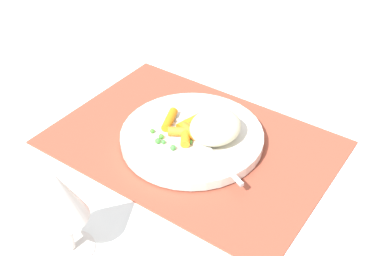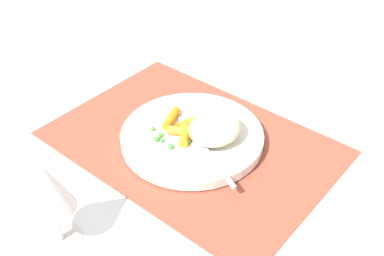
{
  "view_description": "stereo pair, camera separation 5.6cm",
  "coord_description": "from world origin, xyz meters",
  "px_view_note": "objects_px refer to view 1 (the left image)",
  "views": [
    {
      "loc": [
        -0.36,
        0.52,
        0.52
      ],
      "look_at": [
        0.0,
        0.0,
        0.03
      ],
      "focal_mm": 44.76,
      "sensor_mm": 36.0,
      "label": 1
    },
    {
      "loc": [
        -0.4,
        0.48,
        0.52
      ],
      "look_at": [
        0.0,
        0.0,
        0.03
      ],
      "focal_mm": 44.76,
      "sensor_mm": 36.0,
      "label": 2
    }
  ],
  "objects_px": {
    "plate": "(192,137)",
    "fork": "(202,142)",
    "wine_glass": "(61,200)",
    "carrot_portion": "(184,127)",
    "rice_mound": "(215,127)"
  },
  "relations": [
    {
      "from": "rice_mound",
      "to": "plate",
      "type": "bearing_deg",
      "value": 17.77
    },
    {
      "from": "plate",
      "to": "carrot_portion",
      "type": "distance_m",
      "value": 0.02
    },
    {
      "from": "plate",
      "to": "wine_glass",
      "type": "bearing_deg",
      "value": 88.86
    },
    {
      "from": "fork",
      "to": "wine_glass",
      "type": "relative_size",
      "value": 1.28
    },
    {
      "from": "plate",
      "to": "fork",
      "type": "height_order",
      "value": "fork"
    },
    {
      "from": "plate",
      "to": "carrot_portion",
      "type": "relative_size",
      "value": 2.78
    },
    {
      "from": "plate",
      "to": "wine_glass",
      "type": "xyz_separation_m",
      "value": [
        0.01,
        0.27,
        0.08
      ]
    },
    {
      "from": "carrot_portion",
      "to": "wine_glass",
      "type": "height_order",
      "value": "wine_glass"
    },
    {
      "from": "wine_glass",
      "to": "plate",
      "type": "bearing_deg",
      "value": -91.14
    },
    {
      "from": "carrot_portion",
      "to": "fork",
      "type": "bearing_deg",
      "value": 166.98
    },
    {
      "from": "rice_mound",
      "to": "fork",
      "type": "xyz_separation_m",
      "value": [
        0.01,
        0.03,
        -0.02
      ]
    },
    {
      "from": "rice_mound",
      "to": "wine_glass",
      "type": "bearing_deg",
      "value": 81.34
    },
    {
      "from": "rice_mound",
      "to": "fork",
      "type": "relative_size",
      "value": 0.52
    },
    {
      "from": "rice_mound",
      "to": "carrot_portion",
      "type": "bearing_deg",
      "value": 17.54
    },
    {
      "from": "wine_glass",
      "to": "carrot_portion",
      "type": "bearing_deg",
      "value": -88.34
    }
  ]
}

